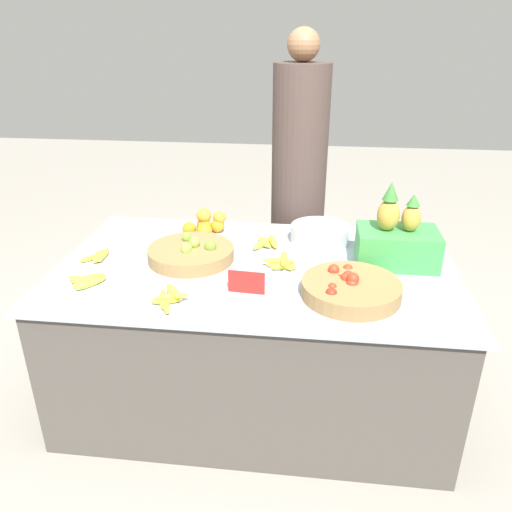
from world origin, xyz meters
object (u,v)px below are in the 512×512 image
Objects in this scene: lime_bowl at (192,253)px; price_sign at (246,282)px; tomato_basket at (351,288)px; produce_crate at (397,241)px; vendor_person at (298,196)px; metal_bowl at (320,234)px.

price_sign is at bearing -44.39° from lime_bowl.
produce_crate is (0.22, 0.35, 0.08)m from tomato_basket.
tomato_basket reaches higher than price_sign.
price_sign is at bearing -176.63° from tomato_basket.
produce_crate is (0.65, 0.37, 0.06)m from price_sign.
price_sign is at bearing -150.36° from produce_crate.
lime_bowl is 1.00× the size of tomato_basket.
tomato_basket is 2.64× the size of price_sign.
produce_crate is 0.23× the size of vendor_person.
metal_bowl is at bearing 67.27° from price_sign.
produce_crate is at bearing 57.28° from tomato_basket.
metal_bowl is at bearing 149.01° from produce_crate.
vendor_person is (-0.13, 0.48, 0.04)m from metal_bowl.
lime_bowl is at bearing -175.59° from produce_crate.
metal_bowl is 0.17× the size of vendor_person.
lime_bowl is 1.37× the size of metal_bowl.
produce_crate is (0.95, 0.07, 0.08)m from lime_bowl.
lime_bowl is 2.64× the size of price_sign.
lime_bowl is at bearing -121.48° from vendor_person.
tomato_basket is 0.42m from produce_crate.
vendor_person is at bearing 124.83° from produce_crate.
lime_bowl is 1.04× the size of produce_crate.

